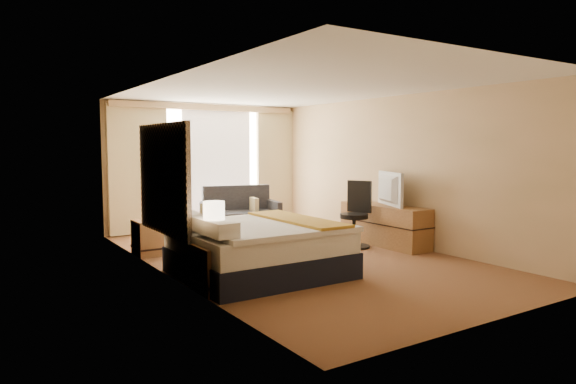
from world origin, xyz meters
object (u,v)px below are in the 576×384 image
loveseat (240,217)px  nightstand_right (150,237)px  bed (259,248)px  desk_chair (356,218)px  media_dresser (384,225)px  nightstand_left (216,268)px  lamp_left (214,212)px  floor_lamp (149,173)px  lamp_right (151,194)px  television (385,189)px

loveseat → nightstand_right: bearing=-142.3°
bed → desk_chair: 2.49m
media_dresser → loveseat: loveseat is taller
nightstand_right → bed: bearing=-68.9°
nightstand_left → lamp_left: size_ratio=1.04×
bed → floor_lamp: bearing=92.9°
floor_lamp → desk_chair: bearing=-51.0°
floor_lamp → desk_chair: 4.12m
nightstand_right → loveseat: size_ratio=0.34×
nightstand_right → lamp_right: (0.04, 0.00, 0.68)m
television → loveseat: bearing=52.4°
desk_chair → lamp_left: (-3.20, -1.22, 0.46)m
lamp_right → nightstand_right: bearing=-174.0°
nightstand_left → desk_chair: bearing=20.6°
media_dresser → loveseat: bearing=121.6°
nightstand_left → floor_lamp: 4.49m
desk_chair → television: (0.48, -0.19, 0.49)m
television → lamp_left: bearing=127.7°
nightstand_left → television: 3.85m
nightstand_left → floor_lamp: bearing=82.0°
media_dresser → floor_lamp: (-3.09, 3.30, 0.85)m
nightstand_left → lamp_left: (-0.03, -0.03, 0.69)m
loveseat → lamp_right: size_ratio=3.08×
lamp_left → desk_chair: bearing=20.9°
lamp_left → media_dresser: bearing=16.1°
television → floor_lamp: bearing=64.4°
nightstand_left → nightstand_right: bearing=90.0°
floor_lamp → media_dresser: bearing=-46.9°
nightstand_left → lamp_right: lamp_right is taller
desk_chair → media_dresser: bearing=-38.5°
bed → lamp_left: lamp_left is taller
media_dresser → nightstand_left: bearing=-164.2°
bed → loveseat: size_ratio=1.26×
bed → desk_chair: desk_chair is taller
nightstand_left → loveseat: size_ratio=0.34×
loveseat → television: size_ratio=1.61×
floor_lamp → lamp_left: size_ratio=3.21×
media_dresser → lamp_left: bearing=-163.9°
media_dresser → television: (-0.05, -0.05, 0.64)m
nightstand_right → floor_lamp: bearing=71.7°
nightstand_right → bed: 2.25m
media_dresser → floor_lamp: bearing=133.1°
desk_chair → lamp_right: bearing=133.8°
floor_lamp → nightstand_left: bearing=-98.0°
lamp_left → television: size_ratio=0.53×
lamp_left → lamp_right: bearing=88.4°
nightstand_right → media_dresser: (3.70, -1.45, 0.07)m
nightstand_left → loveseat: loveseat is taller
bed → loveseat: bearing=66.6°
bed → lamp_right: size_ratio=3.87×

